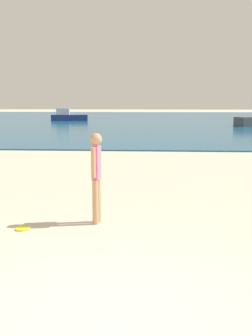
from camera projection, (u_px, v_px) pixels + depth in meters
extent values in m
plane|color=beige|center=(111.00, 325.00, 3.80)|extent=(200.00, 200.00, 0.00)
cube|color=#14567F|center=(150.00, 119.00, 46.43)|extent=(160.00, 60.00, 0.06)
cylinder|color=tan|center=(95.00, 202.00, 6.86)|extent=(0.10, 0.10, 0.76)
cylinder|color=tan|center=(98.00, 201.00, 6.98)|extent=(0.10, 0.10, 0.76)
cube|color=pink|center=(96.00, 163.00, 6.81)|extent=(0.14, 0.19, 0.57)
sphere|color=tan|center=(96.00, 139.00, 6.75)|extent=(0.21, 0.21, 0.21)
cylinder|color=tan|center=(93.00, 162.00, 6.67)|extent=(0.08, 0.08, 0.51)
cylinder|color=tan|center=(99.00, 160.00, 6.94)|extent=(0.08, 0.08, 0.51)
cylinder|color=yellow|center=(23.00, 229.00, 6.62)|extent=(0.24, 0.24, 0.03)
cube|color=navy|center=(70.00, 118.00, 42.62)|extent=(3.87, 1.57, 0.60)
cube|color=silver|center=(63.00, 112.00, 42.50)|extent=(1.43, 0.97, 0.68)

